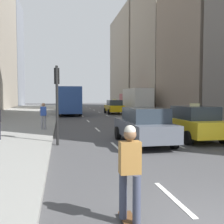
# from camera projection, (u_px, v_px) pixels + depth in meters

# --- Properties ---
(sidewalk_left) EXTENTS (8.00, 66.00, 0.15)m
(sidewalk_left) POSITION_uv_depth(u_px,v_px,m) (20.00, 116.00, 28.91)
(sidewalk_left) COLOR gray
(sidewalk_left) RESTS_ON ground
(lane_markings) EXTENTS (5.72, 56.00, 0.01)m
(lane_markings) POSITION_uv_depth(u_px,v_px,m) (112.00, 118.00, 26.85)
(lane_markings) COLOR white
(lane_markings) RESTS_ON ground
(building_row_right) EXTENTS (6.00, 57.19, 34.25)m
(building_row_right) POSITION_uv_depth(u_px,v_px,m) (186.00, 5.00, 30.68)
(building_row_right) COLOR slate
(building_row_right) RESTS_ON ground
(taxi_lead) EXTENTS (2.02, 4.40, 1.87)m
(taxi_lead) POSITION_uv_depth(u_px,v_px,m) (192.00, 123.00, 13.35)
(taxi_lead) COLOR yellow
(taxi_lead) RESTS_ON ground
(taxi_second) EXTENTS (2.02, 4.40, 1.87)m
(taxi_second) POSITION_uv_depth(u_px,v_px,m) (114.00, 107.00, 32.85)
(taxi_second) COLOR yellow
(taxi_second) RESTS_ON ground
(sedan_black_near) EXTENTS (2.02, 4.67, 1.70)m
(sedan_black_near) POSITION_uv_depth(u_px,v_px,m) (144.00, 125.00, 12.21)
(sedan_black_near) COLOR #565B66
(sedan_black_near) RESTS_ON ground
(city_bus) EXTENTS (2.80, 11.61, 3.25)m
(city_bus) POSITION_uv_depth(u_px,v_px,m) (68.00, 100.00, 32.89)
(city_bus) COLOR #2D519E
(city_bus) RESTS_ON ground
(box_truck) EXTENTS (2.58, 8.40, 3.15)m
(box_truck) POSITION_uv_depth(u_px,v_px,m) (135.00, 100.00, 33.61)
(box_truck) COLOR maroon
(box_truck) RESTS_ON ground
(skateboarder) EXTENTS (0.36, 0.80, 1.75)m
(skateboarder) POSITION_uv_depth(u_px,v_px,m) (130.00, 170.00, 4.51)
(skateboarder) COLOR brown
(skateboarder) RESTS_ON ground
(pedestrian_far_walking) EXTENTS (0.36, 0.22, 1.65)m
(pedestrian_far_walking) POSITION_uv_depth(u_px,v_px,m) (43.00, 115.00, 16.43)
(pedestrian_far_walking) COLOR gray
(pedestrian_far_walking) RESTS_ON sidewalk_left
(traffic_light_pole) EXTENTS (0.24, 0.42, 3.60)m
(traffic_light_pole) POSITION_uv_depth(u_px,v_px,m) (57.00, 92.00, 11.88)
(traffic_light_pole) COLOR black
(traffic_light_pole) RESTS_ON ground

